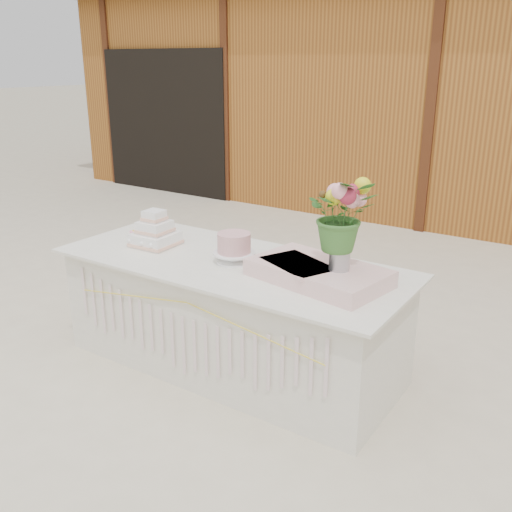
{
  "coord_description": "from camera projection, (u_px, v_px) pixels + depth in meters",
  "views": [
    {
      "loc": [
        2.11,
        -2.86,
        2.03
      ],
      "look_at": [
        0.0,
        0.3,
        0.72
      ],
      "focal_mm": 40.0,
      "sensor_mm": 36.0,
      "label": 1
    }
  ],
  "objects": [
    {
      "name": "ground",
      "position": [
        232.0,
        364.0,
        4.02
      ],
      "size": [
        80.0,
        80.0,
        0.0
      ],
      "primitive_type": "plane",
      "color": "beige",
      "rests_on": "ground"
    },
    {
      "name": "loose_flowers",
      "position": [
        134.0,
        234.0,
        4.33
      ],
      "size": [
        0.16,
        0.34,
        0.02
      ],
      "primitive_type": null,
      "rotation": [
        0.0,
        0.0,
        -0.07
      ],
      "color": "pink",
      "rests_on": "cake_table"
    },
    {
      "name": "barn",
      "position": [
        475.0,
        86.0,
        8.19
      ],
      "size": [
        12.6,
        4.6,
        3.3
      ],
      "color": "#955A1F",
      "rests_on": "ground"
    },
    {
      "name": "flower_vase",
      "position": [
        340.0,
        256.0,
        3.29
      ],
      "size": [
        0.12,
        0.12,
        0.17
      ],
      "primitive_type": "cylinder",
      "color": "#ABABB0",
      "rests_on": "satin_runner"
    },
    {
      "name": "wedding_cake",
      "position": [
        155.0,
        234.0,
        4.06
      ],
      "size": [
        0.3,
        0.3,
        0.26
      ],
      "rotation": [
        0.0,
        0.0,
        0.04
      ],
      "color": "white",
      "rests_on": "cake_table"
    },
    {
      "name": "pink_cake_stand",
      "position": [
        234.0,
        246.0,
        3.71
      ],
      "size": [
        0.28,
        0.28,
        0.2
      ],
      "color": "white",
      "rests_on": "cake_table"
    },
    {
      "name": "bouquet",
      "position": [
        342.0,
        206.0,
        3.2
      ],
      "size": [
        0.5,
        0.49,
        0.43
      ],
      "primitive_type": "imported",
      "rotation": [
        0.0,
        0.0,
        0.54
      ],
      "color": "#396E2C",
      "rests_on": "flower_vase"
    },
    {
      "name": "satin_runner",
      "position": [
        318.0,
        273.0,
        3.41
      ],
      "size": [
        0.88,
        0.6,
        0.1
      ],
      "primitive_type": "cube",
      "rotation": [
        0.0,
        0.0,
        -0.18
      ],
      "color": "beige",
      "rests_on": "cake_table"
    },
    {
      "name": "cake_table",
      "position": [
        231.0,
        314.0,
        3.89
      ],
      "size": [
        2.4,
        1.0,
        0.77
      ],
      "color": "silver",
      "rests_on": "ground"
    }
  ]
}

